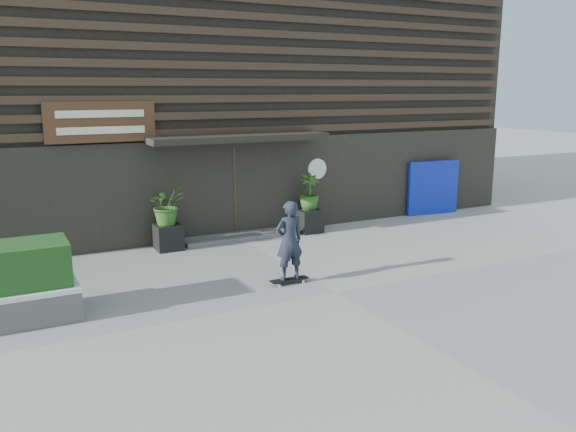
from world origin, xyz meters
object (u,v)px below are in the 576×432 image
planter_pot_left (168,237)px  planter_pot_right (309,221)px  blue_tarp (433,188)px  skateboarder (289,241)px

planter_pot_left → planter_pot_right: 3.80m
blue_tarp → skateboarder: skateboarder is taller
blue_tarp → skateboarder: (-6.86, -3.83, 0.05)m
planter_pot_left → skateboarder: (1.38, -3.53, 0.56)m
planter_pot_left → planter_pot_right: (3.80, 0.00, 0.00)m
planter_pot_right → blue_tarp: blue_tarp is taller
planter_pot_left → blue_tarp: size_ratio=0.35×
planter_pot_left → planter_pot_right: bearing=0.0°
planter_pot_left → skateboarder: 3.83m
blue_tarp → skateboarder: 7.86m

